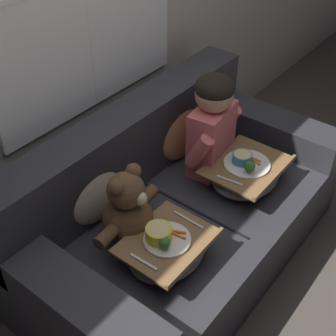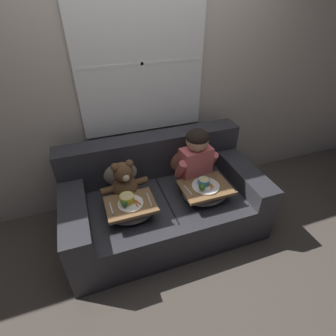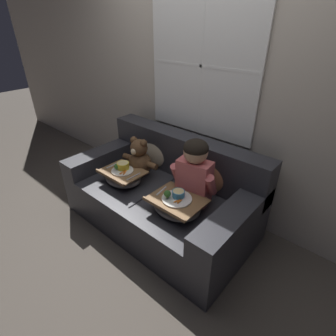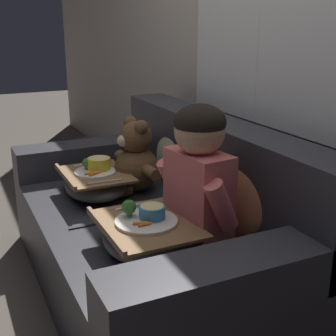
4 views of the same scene
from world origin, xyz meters
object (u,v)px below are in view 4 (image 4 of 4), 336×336
child_figure (199,169)px  lap_tray_child (146,236)px  couch (161,233)px  lap_tray_teddy (96,183)px  throw_pillow_behind_child (243,191)px  throw_pillow_behind_teddy (173,152)px  teddy_bear (135,160)px

child_figure → lap_tray_child: 0.34m
couch → lap_tray_teddy: bearing=-147.8°
child_figure → lap_tray_teddy: 0.76m
lap_tray_child → lap_tray_teddy: bearing=179.9°
couch → lap_tray_child: couch is taller
throw_pillow_behind_child → throw_pillow_behind_teddy: size_ratio=1.11×
couch → child_figure: (0.34, 0.01, 0.43)m
throw_pillow_behind_teddy → child_figure: child_figure is taller
lap_tray_child → child_figure: bearing=89.7°
couch → lap_tray_teddy: couch is taller
lap_tray_teddy → throw_pillow_behind_teddy: bearing=89.8°
throw_pillow_behind_child → lap_tray_child: size_ratio=0.94×
throw_pillow_behind_child → child_figure: child_figure is taller
throw_pillow_behind_teddy → lap_tray_teddy: bearing=-90.2°
teddy_bear → lap_tray_teddy: (-0.00, -0.23, -0.10)m
lap_tray_child → lap_tray_teddy: lap_tray_child is taller
teddy_bear → lap_tray_child: teddy_bear is taller
throw_pillow_behind_teddy → teddy_bear: 0.23m
lap_tray_child → teddy_bear: bearing=161.6°
throw_pillow_behind_teddy → couch: bearing=-34.6°
throw_pillow_behind_teddy → throw_pillow_behind_child: bearing=0.0°
throw_pillow_behind_teddy → child_figure: (0.68, -0.22, 0.13)m
couch → lap_tray_child: size_ratio=4.12×
couch → teddy_bear: size_ratio=4.17×
couch → lap_tray_teddy: (-0.34, -0.22, 0.18)m
child_figure → lap_tray_teddy: size_ratio=1.43×
throw_pillow_behind_teddy → teddy_bear: size_ratio=0.86×
throw_pillow_behind_teddy → lap_tray_teddy: size_ratio=0.92×
throw_pillow_behind_child → child_figure: size_ratio=0.71×
teddy_bear → lap_tray_teddy: bearing=-90.5°
throw_pillow_behind_child → couch: bearing=-145.4°
couch → child_figure: child_figure is taller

